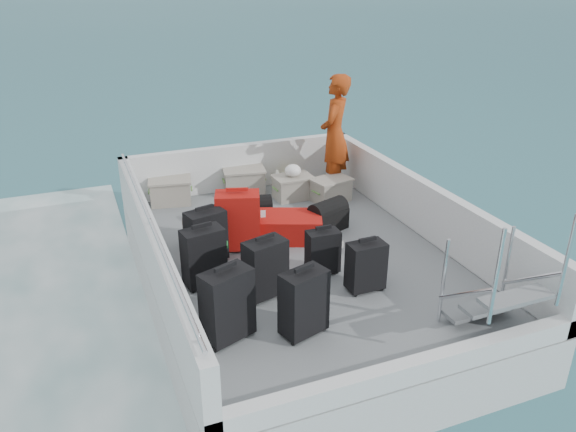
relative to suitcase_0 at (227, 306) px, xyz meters
The scene contains 23 objects.
ground 2.06m from the suitcase_0, 45.50° to the left, with size 160.00×160.00×0.00m, color #194D5A.
ferry_hull 1.94m from the suitcase_0, 45.50° to the left, with size 3.60×5.00×0.60m, color silver.
deck 1.85m from the suitcase_0, 45.50° to the left, with size 3.30×4.70×0.02m, color slate.
deck_fittings 1.89m from the suitcase_0, 31.03° to the left, with size 3.60×5.00×0.90m.
suitcase_0 is the anchor object (origin of this frame).
suitcase_1 1.04m from the suitcase_0, 88.01° to the left, with size 0.44×0.25×0.66m, color black.
suitcase_2 1.57m from the suitcase_0, 82.96° to the left, with size 0.44×0.26×0.64m, color black.
suitcase_3 0.71m from the suitcase_0, 15.26° to the right, with size 0.43×0.25×0.66m, color black.
suitcase_4 0.81m from the suitcase_0, 45.05° to the left, with size 0.43×0.26×0.64m, color black.
suitcase_5 1.85m from the suitcase_0, 69.82° to the left, with size 0.53×0.32×0.73m, color #B6100E.
suitcase_6 1.64m from the suitcase_0, 10.35° to the left, with size 0.40×0.23×0.55m, color black.
suitcase_7 1.56m from the suitcase_0, 30.73° to the left, with size 0.37×0.21×0.52m, color black.
suitcase_8 2.21m from the suitcase_0, 52.93° to the left, with size 0.53×0.80×0.32m, color #B6100E.
duffel_0 2.06m from the suitcase_0, 81.93° to the left, with size 0.50×0.30×0.32m, color black, non-canonical shape.
duffel_1 2.54m from the suitcase_0, 66.04° to the left, with size 0.47×0.30×0.32m, color black, non-canonical shape.
duffel_2 2.62m from the suitcase_0, 43.84° to the left, with size 0.51×0.30×0.32m, color black, non-canonical shape.
crate_0 3.50m from the suitcase_0, 87.75° to the left, with size 0.57×0.39×0.34m, color gray.
crate_1 3.72m from the suitcase_0, 70.04° to the left, with size 0.59×0.41×0.36m, color gray.
crate_2 3.55m from the suitcase_0, 58.03° to the left, with size 0.53×0.37×0.32m, color gray.
crate_3 3.60m from the suitcase_0, 48.86° to the left, with size 0.52×0.36×0.32m, color gray.
yellow_bag 4.01m from the suitcase_0, 59.60° to the left, with size 0.28×0.26×0.22m, color gold.
white_bag 3.54m from the suitcase_0, 58.03° to the left, with size 0.24×0.24×0.18m, color white.
passenger 4.03m from the suitcase_0, 49.96° to the left, with size 0.66×0.43×1.79m, color #D74814.
Camera 1 is at (-2.37, -5.54, 3.82)m, focal length 35.00 mm.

